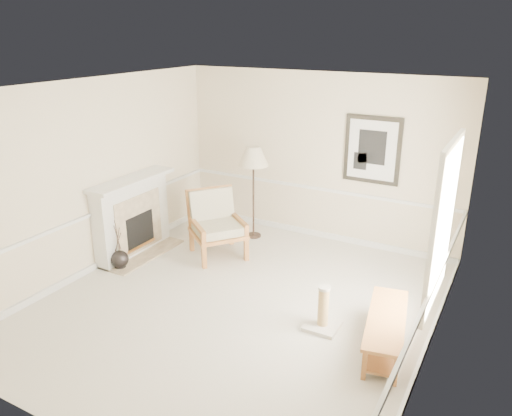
{
  "coord_description": "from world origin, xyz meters",
  "views": [
    {
      "loc": [
        3.12,
        -5.1,
        3.57
      ],
      "look_at": [
        -0.09,
        0.7,
        1.16
      ],
      "focal_mm": 35.0,
      "sensor_mm": 36.0,
      "label": 1
    }
  ],
  "objects_px": {
    "floor_lamp": "(253,159)",
    "scratching_post": "(323,315)",
    "bench": "(386,327)",
    "armchair": "(215,221)",
    "floor_vase": "(120,260)"
  },
  "relations": [
    {
      "from": "armchair",
      "to": "floor_vase",
      "type": "bearing_deg",
      "value": 179.3
    },
    {
      "from": "floor_lamp",
      "to": "scratching_post",
      "type": "relative_size",
      "value": 2.82
    },
    {
      "from": "bench",
      "to": "scratching_post",
      "type": "relative_size",
      "value": 2.52
    },
    {
      "from": "armchair",
      "to": "scratching_post",
      "type": "bearing_deg",
      "value": -78.87
    },
    {
      "from": "bench",
      "to": "armchair",
      "type": "bearing_deg",
      "value": 158.5
    },
    {
      "from": "floor_vase",
      "to": "armchair",
      "type": "distance_m",
      "value": 1.63
    },
    {
      "from": "floor_vase",
      "to": "scratching_post",
      "type": "height_order",
      "value": "floor_vase"
    },
    {
      "from": "armchair",
      "to": "scratching_post",
      "type": "height_order",
      "value": "armchair"
    },
    {
      "from": "scratching_post",
      "to": "floor_lamp",
      "type": "bearing_deg",
      "value": 135.65
    },
    {
      "from": "floor_vase",
      "to": "bench",
      "type": "height_order",
      "value": "floor_vase"
    },
    {
      "from": "armchair",
      "to": "floor_lamp",
      "type": "xyz_separation_m",
      "value": [
        0.21,
        0.91,
        0.87
      ]
    },
    {
      "from": "floor_lamp",
      "to": "scratching_post",
      "type": "xyz_separation_m",
      "value": [
        2.19,
        -2.14,
        -1.26
      ]
    },
    {
      "from": "armchair",
      "to": "scratching_post",
      "type": "distance_m",
      "value": 2.72
    },
    {
      "from": "floor_lamp",
      "to": "scratching_post",
      "type": "bearing_deg",
      "value": -44.35
    },
    {
      "from": "scratching_post",
      "to": "bench",
      "type": "bearing_deg",
      "value": -2.08
    }
  ]
}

